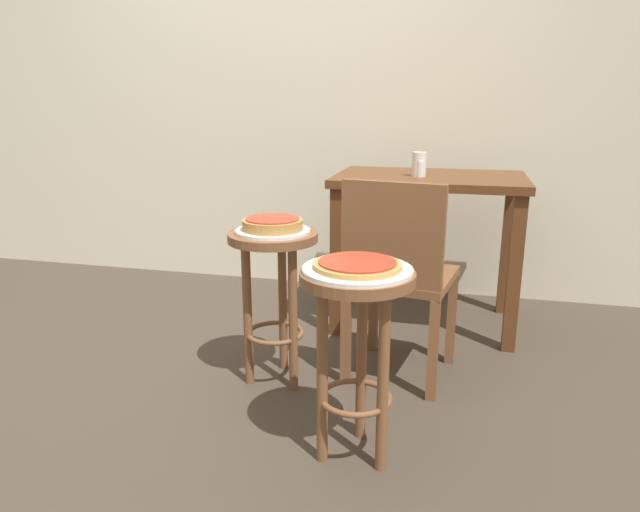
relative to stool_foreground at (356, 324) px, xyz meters
name	(u,v)px	position (x,y,z in m)	size (l,w,h in m)	color
ground_plane	(167,401)	(-0.78, 0.17, -0.47)	(6.00, 6.00, 0.00)	#42382D
back_wall	(286,37)	(-0.78, 1.82, 1.03)	(6.00, 0.10, 3.00)	beige
stool_foreground	(356,324)	(0.00, 0.00, 0.00)	(0.36, 0.36, 0.64)	brown
serving_plate_foreground	(357,270)	(0.00, 0.00, 0.18)	(0.34, 0.34, 0.01)	white
pizza_foreground	(357,265)	(0.00, 0.00, 0.19)	(0.27, 0.27, 0.02)	tan
stool_middle	(274,274)	(-0.42, 0.44, 0.00)	(0.36, 0.36, 0.64)	brown
serving_plate_middle	(273,231)	(-0.42, 0.44, 0.18)	(0.30, 0.30, 0.01)	silver
pizza_middle	(273,224)	(-0.42, 0.44, 0.20)	(0.24, 0.24, 0.05)	#B78442
dining_table	(429,204)	(0.14, 1.25, 0.17)	(0.93, 0.62, 0.78)	#5B3319
cup_near_edge	(419,164)	(0.08, 1.19, 0.37)	(0.07, 0.07, 0.12)	silver
condiment_shaker	(420,169)	(0.09, 1.17, 0.35)	(0.04, 0.04, 0.08)	white
wooden_chair	(398,273)	(0.07, 0.57, 0.00)	(0.46, 0.46, 0.85)	brown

